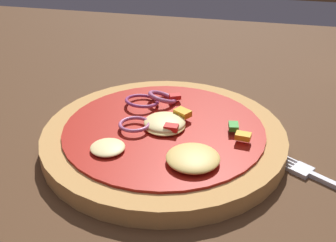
# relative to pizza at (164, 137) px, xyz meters

# --- Properties ---
(dining_table) EXTENTS (1.45, 1.10, 0.04)m
(dining_table) POSITION_rel_pizza_xyz_m (0.03, -0.04, -0.03)
(dining_table) COLOR #4C301C
(dining_table) RESTS_ON ground
(pizza) EXTENTS (0.26, 0.26, 0.04)m
(pizza) POSITION_rel_pizza_xyz_m (0.00, 0.00, 0.00)
(pizza) COLOR tan
(pizza) RESTS_ON dining_table
(fork) EXTENTS (0.15, 0.10, 0.01)m
(fork) POSITION_rel_pizza_xyz_m (0.17, -0.03, -0.01)
(fork) COLOR silver
(fork) RESTS_ON dining_table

